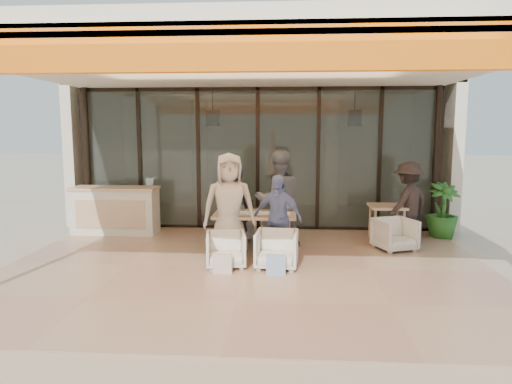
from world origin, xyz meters
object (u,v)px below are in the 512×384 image
(diner_navy, at_px, (235,206))
(diner_grey, at_px, (278,199))
(dining_table, at_px, (255,216))
(diner_periwinkle, at_px, (277,218))
(standing_woman, at_px, (408,203))
(chair_near_left, at_px, (226,248))
(potted_palm, at_px, (442,210))
(chair_far_right, at_px, (279,225))
(side_chair, at_px, (395,233))
(diner_cream, at_px, (229,207))
(chair_far_left, at_px, (238,225))
(host_counter, at_px, (115,210))
(chair_near_right, at_px, (277,248))
(side_table, at_px, (387,210))

(diner_navy, bearing_deg, diner_grey, 160.90)
(dining_table, distance_m, diner_grey, 0.67)
(diner_periwinkle, xyz_separation_m, standing_woman, (2.59, 1.39, 0.07))
(chair_near_left, relative_size, potted_palm, 0.56)
(chair_far_right, bearing_deg, side_chair, 169.33)
(chair_near_left, height_order, standing_woman, standing_woman)
(chair_near_left, xyz_separation_m, standing_woman, (3.43, 1.89, 0.50))
(dining_table, relative_size, diner_grey, 0.80)
(diner_grey, distance_m, diner_cream, 1.23)
(side_chair, xyz_separation_m, potted_palm, (1.22, 1.11, 0.25))
(chair_far_right, distance_m, diner_cream, 1.74)
(diner_periwinkle, bearing_deg, chair_far_left, 141.30)
(chair_near_left, bearing_deg, diner_grey, 50.09)
(diner_grey, distance_m, side_chair, 2.29)
(host_counter, xyz_separation_m, diner_navy, (2.71, -0.85, 0.26))
(chair_far_right, height_order, chair_near_right, chair_near_right)
(chair_far_right, bearing_deg, potted_palm, -166.65)
(chair_near_right, xyz_separation_m, diner_cream, (-0.84, 0.50, 0.59))
(side_table, bearing_deg, side_chair, -90.00)
(host_counter, bearing_deg, diner_grey, -13.40)
(chair_near_right, bearing_deg, dining_table, 118.29)
(diner_cream, bearing_deg, diner_navy, 78.48)
(dining_table, height_order, potted_palm, potted_palm)
(dining_table, xyz_separation_m, diner_periwinkle, (0.43, -0.46, 0.07))
(chair_far_left, height_order, chair_near_left, chair_near_left)
(diner_periwinkle, relative_size, standing_woman, 0.91)
(host_counter, relative_size, standing_woman, 1.12)
(potted_palm, bearing_deg, standing_woman, -150.82)
(dining_table, height_order, side_chair, dining_table)
(standing_woman, bearing_deg, side_table, -57.26)
(host_counter, distance_m, chair_near_left, 3.53)
(diner_periwinkle, bearing_deg, diner_cream, -159.66)
(chair_near_left, relative_size, diner_periwinkle, 0.43)
(chair_near_right, bearing_deg, side_chair, 33.80)
(diner_cream, relative_size, diner_periwinkle, 1.25)
(chair_far_left, xyz_separation_m, chair_near_right, (0.84, -1.90, 0.03))
(chair_near_left, xyz_separation_m, diner_cream, (0.00, 0.50, 0.61))
(dining_table, distance_m, potted_palm, 4.10)
(side_chair, bearing_deg, chair_near_right, -171.62)
(host_counter, height_order, chair_far_left, host_counter)
(chair_near_right, xyz_separation_m, potted_palm, (3.43, 2.36, 0.24))
(dining_table, distance_m, chair_far_right, 1.10)
(chair_far_left, relative_size, chair_near_left, 0.99)
(dining_table, relative_size, side_chair, 2.20)
(standing_woman, bearing_deg, chair_near_left, -11.85)
(standing_woman, bearing_deg, potted_palm, 168.47)
(chair_far_right, relative_size, standing_woman, 0.40)
(diner_periwinkle, height_order, standing_woman, standing_woman)
(diner_grey, bearing_deg, chair_far_left, -48.93)
(chair_near_left, distance_m, side_table, 3.65)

